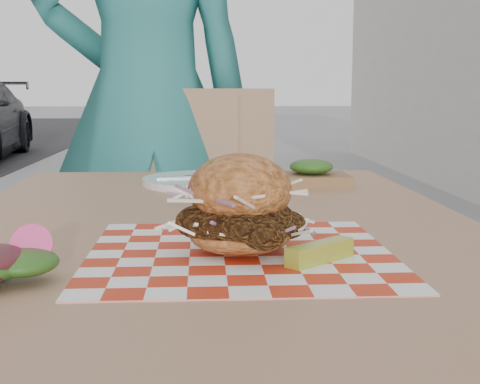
# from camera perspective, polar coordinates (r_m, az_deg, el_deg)

# --- Properties ---
(diner) EXTENTS (0.72, 0.52, 1.82)m
(diner) POSITION_cam_1_polar(r_m,az_deg,el_deg) (2.09, -7.97, 7.64)
(diner) COLOR teal
(diner) RESTS_ON ground
(patio_table) EXTENTS (0.80, 1.20, 0.75)m
(patio_table) POSITION_cam_1_polar(r_m,az_deg,el_deg) (1.05, -2.63, -6.45)
(patio_table) COLOR tan
(patio_table) RESTS_ON ground
(patio_chair) EXTENTS (0.46, 0.47, 0.95)m
(patio_chair) POSITION_cam_1_polar(r_m,az_deg,el_deg) (1.97, -3.18, -2.82)
(patio_chair) COLOR tan
(patio_chair) RESTS_ON ground
(paper_liner) EXTENTS (0.36, 0.36, 0.00)m
(paper_liner) POSITION_cam_1_polar(r_m,az_deg,el_deg) (0.80, 0.00, -5.23)
(paper_liner) COLOR red
(paper_liner) RESTS_ON patio_table
(sandwich) EXTENTS (0.16, 0.16, 0.19)m
(sandwich) POSITION_cam_1_polar(r_m,az_deg,el_deg) (0.79, 0.00, -1.53)
(sandwich) COLOR #C16F36
(sandwich) RESTS_ON paper_liner
(pickle_spear) EXTENTS (0.09, 0.08, 0.02)m
(pickle_spear) POSITION_cam_1_polar(r_m,az_deg,el_deg) (0.76, 6.84, -5.12)
(pickle_spear) COLOR #A9AD32
(pickle_spear) RESTS_ON paper_liner
(side_salad) EXTENTS (0.14, 0.14, 0.05)m
(side_salad) POSITION_cam_1_polar(r_m,az_deg,el_deg) (0.72, -18.83, -6.22)
(side_salad) COLOR #3F1419
(side_salad) RESTS_ON patio_table
(place_setting) EXTENTS (0.27, 0.27, 0.02)m
(place_setting) POSITION_cam_1_polar(r_m,az_deg,el_deg) (1.40, -2.83, 0.96)
(place_setting) COLOR white
(place_setting) RESTS_ON patio_table
(kraft_tray) EXTENTS (0.15, 0.12, 0.06)m
(kraft_tray) POSITION_cam_1_polar(r_m,az_deg,el_deg) (1.38, 6.09, 1.46)
(kraft_tray) COLOR brown
(kraft_tray) RESTS_ON patio_table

